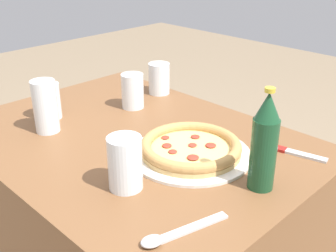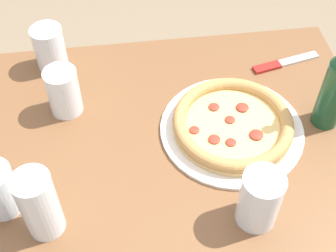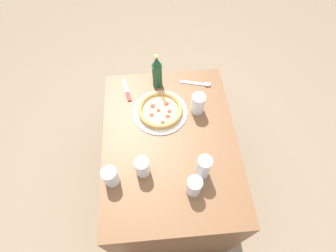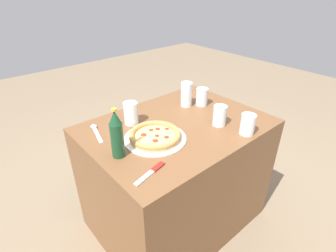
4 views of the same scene
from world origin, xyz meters
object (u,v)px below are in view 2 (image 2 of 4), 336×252
pizza_veggie (232,125)px  glass_iced_tea (40,207)px  glass_mango_juice (64,93)px  knife (283,63)px  glass_water (259,200)px  glass_cola (50,50)px

pizza_veggie → glass_iced_tea: bearing=-155.1°
glass_mango_juice → pizza_veggie: bearing=-17.4°
pizza_veggie → knife: pizza_veggie is taller
glass_water → glass_mango_juice: bearing=137.4°
glass_iced_tea → knife: (0.58, 0.39, -0.07)m
pizza_veggie → glass_mango_juice: size_ratio=2.77×
glass_water → pizza_veggie: bearing=89.3°
glass_cola → knife: (0.58, -0.07, -0.05)m
knife → glass_water: bearing=-113.3°
glass_iced_tea → knife: size_ratio=0.86×
glass_water → knife: (0.18, 0.42, -0.06)m
pizza_veggie → glass_iced_tea: size_ratio=2.05×
glass_cola → glass_water: 0.64m
glass_cola → knife: size_ratio=0.62×
pizza_veggie → glass_mango_juice: glass_mango_juice is taller
knife → pizza_veggie: bearing=-131.7°
pizza_veggie → glass_water: bearing=-90.7°
pizza_veggie → glass_cola: bearing=145.9°
glass_cola → glass_mango_juice: glass_mango_juice is taller
pizza_veggie → knife: 0.27m
glass_cola → glass_water: (0.40, -0.50, 0.01)m
glass_mango_juice → knife: (0.55, 0.08, -0.05)m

